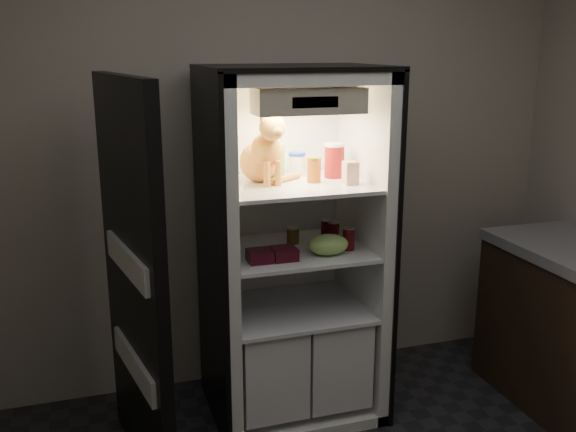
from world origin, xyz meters
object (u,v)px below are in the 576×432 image
Objects in this scene: salsa_jar at (314,170)px; soda_can_b at (334,232)px; refrigerator at (290,271)px; soda_can_c at (349,239)px; soda_can_a at (327,230)px; tabby_cat at (263,154)px; mayo_tub at (297,164)px; berry_box_right at (284,254)px; parmesan_shaker at (278,162)px; condiment_jar at (293,235)px; pepper_jar at (334,160)px; cream_carton at (350,173)px; grape_bag at (328,245)px; berry_box_left at (260,256)px.

salsa_jar is 1.15× the size of soda_can_b.
soda_can_c is (0.26, -0.17, 0.21)m from refrigerator.
soda_can_a is at bearing 125.78° from soda_can_b.
mayo_tub is at bearing 18.02° from tabby_cat.
salsa_jar is at bearing 34.68° from berry_box_right.
mayo_tub is at bearing 31.80° from parmesan_shaker.
salsa_jar is at bearing -52.49° from condiment_jar.
berry_box_right is at bearing -115.53° from refrigerator.
cream_carton is (0.01, -0.19, -0.03)m from pepper_jar.
refrigerator is 0.32m from grape_bag.
refrigerator is 0.64m from cream_carton.
berry_box_left is (-0.23, -0.21, 0.18)m from refrigerator.
berry_box_left is at bearing -121.00° from tabby_cat.
soda_can_b is at bearing 22.48° from berry_box_left.
berry_box_right is at bearing -1.00° from berry_box_left.
soda_can_b is at bearing 29.75° from berry_box_right.
soda_can_c is at bearing -32.61° from refrigerator.
mayo_tub is at bearing 98.66° from salsa_jar.
mayo_tub is 1.06× the size of berry_box_left.
refrigerator is 0.30m from berry_box_right.
salsa_jar is at bearing 146.93° from cream_carton.
parmesan_shaker reaches higher than mayo_tub.
berry_box_right is (0.04, -0.21, -0.46)m from tabby_cat.
grape_bag is at bearing -57.81° from refrigerator.
cream_carton is at bearing -111.29° from soda_can_c.
berry_box_left is at bearing -136.72° from refrigerator.
parmesan_shaker is 0.50m from grape_bag.
refrigerator is at bearing -178.19° from pepper_jar.
refrigerator is at bearing 122.19° from grape_bag.
soda_can_a is at bearing -3.85° from parmesan_shaker.
mayo_tub reaches higher than berry_box_right.
tabby_cat is 3.29× the size of berry_box_left.
pepper_jar is 0.46m from grape_bag.
mayo_tub is 0.21m from pepper_jar.
refrigerator reaches higher than salsa_jar.
tabby_cat is at bearing -170.11° from condiment_jar.
soda_can_c is (0.19, -0.28, -0.35)m from mayo_tub.
cream_carton is (0.19, -0.29, -0.01)m from mayo_tub.
cream_carton is 0.55× the size of grape_bag.
condiment_jar is at bearing 175.88° from soda_can_a.
refrigerator is 10.39× the size of pepper_jar.
condiment_jar is at bearing -0.08° from tabby_cat.
grape_bag is at bearing -117.13° from pepper_jar.
cream_carton is (0.16, -0.10, -0.01)m from salsa_jar.
condiment_jar is at bearing -119.90° from mayo_tub.
soda_can_c reaches higher than soda_can_b.
tabby_cat is 0.48m from condiment_jar.
mayo_tub is at bearing 47.59° from berry_box_left.
cream_carton reaches higher than condiment_jar.
salsa_jar is 0.46m from berry_box_right.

